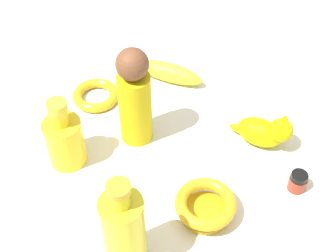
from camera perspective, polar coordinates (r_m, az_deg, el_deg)
ground at (r=1.04m, az=0.00°, el=-2.47°), size 2.00×2.00×0.00m
bowl at (r=0.92m, az=4.49°, el=-9.45°), size 0.12×0.12×0.05m
person_figure_adult at (r=0.98m, az=-4.01°, el=3.42°), size 0.09×0.09×0.24m
nail_polish_jar at (r=0.99m, az=15.23°, el=-6.41°), size 0.04×0.04×0.04m
cat_figurine at (r=1.04m, az=11.52°, el=-0.60°), size 0.11×0.12×0.09m
banana at (r=1.18m, az=0.08°, el=6.43°), size 0.16×0.15×0.05m
bottle_tall at (r=0.81m, az=-5.28°, el=-12.41°), size 0.07×0.07×0.22m
bottle_short at (r=0.99m, az=-12.24°, el=-1.53°), size 0.08×0.08×0.17m
bangle at (r=1.15m, az=-8.59°, el=3.65°), size 0.11×0.11×0.02m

